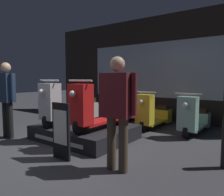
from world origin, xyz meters
TOP-DOWN VIEW (x-y plane):
  - ground_plane at (0.00, 0.00)m, footprint 30.00×30.00m
  - shop_wall_back at (0.00, 4.06)m, footprint 7.80×0.09m
  - display_platform at (-0.04, 1.06)m, footprint 1.91×1.54m
  - scooter_display_left at (-0.47, 0.98)m, footprint 0.56×1.56m
  - scooter_display_right at (0.39, 0.98)m, footprint 0.56×1.56m
  - scooter_backrow_0 at (-1.37, 2.88)m, footprint 0.56×1.56m
  - scooter_backrow_1 at (-0.34, 2.88)m, footprint 0.56×1.56m
  - scooter_backrow_2 at (0.69, 2.88)m, footprint 0.56×1.56m
  - scooter_backrow_3 at (1.72, 2.88)m, footprint 0.56×1.56m
  - person_left_browsing at (-1.45, 0.13)m, footprint 0.54×0.21m
  - person_right_browsing at (1.44, 0.13)m, footprint 0.61×0.25m
  - price_sign_board at (0.48, -0.05)m, footprint 0.37×0.04m

SIDE VIEW (x-z plane):
  - ground_plane at x=0.00m, z-range 0.00..0.00m
  - display_platform at x=-0.04m, z-range 0.00..0.29m
  - scooter_backrow_0 at x=-1.37m, z-range -0.12..0.86m
  - scooter_backrow_1 at x=-0.34m, z-range -0.12..0.86m
  - scooter_backrow_2 at x=0.69m, z-range -0.12..0.86m
  - scooter_backrow_3 at x=1.72m, z-range -0.12..0.86m
  - price_sign_board at x=0.48m, z-range 0.01..0.92m
  - scooter_display_left at x=-0.47m, z-range 0.17..1.15m
  - scooter_display_right at x=0.39m, z-range 0.17..1.15m
  - person_left_browsing at x=-1.45m, z-range 0.12..1.75m
  - person_right_browsing at x=1.44m, z-range 0.14..1.73m
  - shop_wall_back at x=0.00m, z-range 0.00..3.20m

